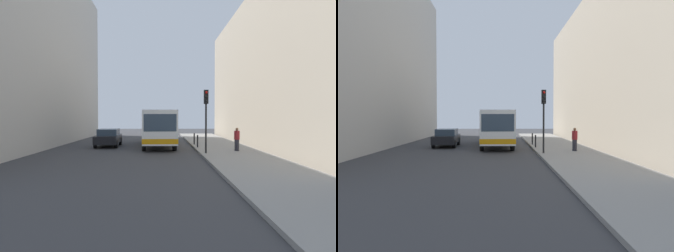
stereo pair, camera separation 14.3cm
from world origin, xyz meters
TOP-DOWN VIEW (x-y plane):
  - ground_plane at (0.00, 0.00)m, footprint 80.00×80.00m
  - sidewalk at (5.40, 0.00)m, footprint 4.40×40.00m
  - building_left at (-11.50, 4.00)m, footprint 7.00×32.00m
  - building_right at (11.50, 4.00)m, footprint 7.00×32.00m
  - bus at (0.33, 3.93)m, footprint 2.98×11.12m
  - car_beside_bus at (-3.79, 3.30)m, footprint 1.93×4.43m
  - traffic_light at (3.55, -2.91)m, footprint 0.28×0.33m
  - bollard_near at (3.45, 0.92)m, footprint 0.11×0.11m
  - bollard_mid at (3.45, 3.41)m, footprint 0.11×0.11m
  - pedestrian_near_signal at (5.89, -1.56)m, footprint 0.38×0.38m

SIDE VIEW (x-z plane):
  - ground_plane at x=0.00m, z-range 0.00..0.00m
  - sidewalk at x=5.40m, z-range 0.00..0.15m
  - bollard_near at x=3.45m, z-range 0.15..1.10m
  - bollard_mid at x=3.45m, z-range 0.15..1.10m
  - car_beside_bus at x=-3.79m, z-range 0.04..1.52m
  - pedestrian_near_signal at x=5.89m, z-range 0.14..1.74m
  - bus at x=0.33m, z-range 0.23..3.23m
  - traffic_light at x=3.55m, z-range 0.96..5.06m
  - building_right at x=11.50m, z-range 0.00..12.82m
  - building_left at x=-11.50m, z-range 0.00..16.94m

